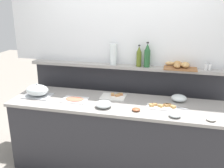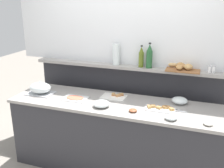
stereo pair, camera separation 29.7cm
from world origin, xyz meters
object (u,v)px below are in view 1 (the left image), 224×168
object	(u,v)px
sandwich_platter_front	(162,106)
olive_oil_bottle	(139,57)
bread_basket	(179,65)
glass_bowl_small	(103,104)
water_carafe	(113,54)
glass_bowl_medium	(179,98)
serving_cloche	(37,91)
serving_tongs	(180,108)
wine_bottle_green	(147,56)
salt_shaker	(206,67)
condiment_bowl_cream	(211,119)
condiment_bowl_dark	(136,110)
cold_cuts_platter	(75,99)
sandwich_platter_side	(114,96)
glass_bowl_large	(175,115)
pepper_shaker	(210,67)

from	to	relation	value
sandwich_platter_front	olive_oil_bottle	bearing A→B (deg)	126.08
bread_basket	olive_oil_bottle	bearing A→B (deg)	-176.28
glass_bowl_small	water_carafe	size ratio (longest dim) A/B	0.69
glass_bowl_medium	water_carafe	xyz separation A→B (m)	(-0.86, 0.23, 0.45)
serving_cloche	serving_tongs	bearing A→B (deg)	0.98
wine_bottle_green	salt_shaker	bearing A→B (deg)	1.59
condiment_bowl_cream	sandwich_platter_front	bearing A→B (deg)	156.55
condiment_bowl_dark	serving_tongs	distance (m)	0.51
olive_oil_bottle	condiment_bowl_dark	bearing A→B (deg)	-83.49
cold_cuts_platter	bread_basket	xyz separation A→B (m)	(1.20, 0.53, 0.37)
condiment_bowl_dark	glass_bowl_medium	bearing A→B (deg)	42.07
glass_bowl_small	sandwich_platter_front	bearing A→B (deg)	12.89
wine_bottle_green	glass_bowl_medium	bearing A→B (deg)	-26.46
sandwich_platter_side	olive_oil_bottle	xyz separation A→B (m)	(0.26, 0.28, 0.46)
condiment_bowl_dark	serving_cloche	bearing A→B (deg)	173.17
serving_tongs	olive_oil_bottle	distance (m)	0.84
sandwich_platter_side	wine_bottle_green	xyz separation A→B (m)	(0.36, 0.27, 0.48)
sandwich_platter_front	cold_cuts_platter	xyz separation A→B (m)	(-1.04, -0.03, -0.00)
glass_bowl_medium	bread_basket	size ratio (longest dim) A/B	0.46
sandwich_platter_front	glass_bowl_medium	size ratio (longest dim) A/B	1.79
bread_basket	condiment_bowl_cream	bearing A→B (deg)	-64.62
cold_cuts_platter	glass_bowl_small	world-z (taller)	glass_bowl_small
serving_cloche	glass_bowl_large	size ratio (longest dim) A/B	2.67
condiment_bowl_cream	olive_oil_bottle	xyz separation A→B (m)	(-0.84, 0.69, 0.45)
pepper_shaker	serving_tongs	bearing A→B (deg)	-125.03
glass_bowl_medium	sandwich_platter_side	bearing A→B (deg)	-175.64
condiment_bowl_cream	pepper_shaker	bearing A→B (deg)	88.39
sandwich_platter_side	condiment_bowl_cream	world-z (taller)	sandwich_platter_side
wine_bottle_green	water_carafe	xyz separation A→B (m)	(-0.44, 0.02, -0.01)
cold_cuts_platter	bread_basket	size ratio (longest dim) A/B	0.76
condiment_bowl_dark	wine_bottle_green	world-z (taller)	wine_bottle_green
glass_bowl_small	bread_basket	world-z (taller)	bread_basket
glass_bowl_small	glass_bowl_medium	bearing A→B (deg)	25.53
glass_bowl_large	bread_basket	bearing A→B (deg)	88.69
condiment_bowl_dark	olive_oil_bottle	world-z (taller)	olive_oil_bottle
glass_bowl_small	olive_oil_bottle	world-z (taller)	olive_oil_bottle
salt_shaker	sandwich_platter_side	bearing A→B (deg)	-164.99
sandwich_platter_front	pepper_shaker	bearing A→B (deg)	42.43
sandwich_platter_side	bread_basket	xyz separation A→B (m)	(0.76, 0.31, 0.37)
glass_bowl_medium	salt_shaker	world-z (taller)	salt_shaker
olive_oil_bottle	serving_cloche	bearing A→B (deg)	-158.24
bread_basket	sandwich_platter_side	bearing A→B (deg)	-157.71
bread_basket	water_carafe	distance (m)	0.85
sandwich_platter_front	glass_bowl_large	xyz separation A→B (m)	(0.15, -0.22, 0.01)
condiment_bowl_dark	condiment_bowl_cream	xyz separation A→B (m)	(0.77, -0.06, 0.00)
olive_oil_bottle	glass_bowl_medium	bearing A→B (deg)	-22.68
serving_cloche	serving_tongs	xyz separation A→B (m)	(1.74, 0.03, -0.07)
sandwich_platter_side	cold_cuts_platter	size ratio (longest dim) A/B	1.00
pepper_shaker	water_carafe	size ratio (longest dim) A/B	0.32
wine_bottle_green	olive_oil_bottle	xyz separation A→B (m)	(-0.10, 0.01, -0.02)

